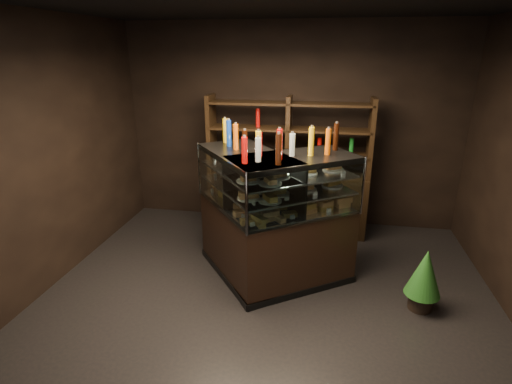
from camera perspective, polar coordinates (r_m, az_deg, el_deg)
ground at (r=4.38m, az=1.02°, el=-16.73°), size 5.00×5.00×0.00m
room_shell at (r=3.58m, az=1.21°, el=9.11°), size 5.02×5.02×3.01m
display_case at (r=4.70m, az=1.87°, el=-6.70°), size 1.99×1.55×1.53m
food_display at (r=4.44m, az=1.94°, el=0.71°), size 1.57×1.11×0.47m
bottles_top at (r=4.31m, az=2.05°, el=7.19°), size 1.39×0.98×0.30m
potted_conifer at (r=4.52m, az=23.01°, el=-10.44°), size 0.37×0.37×0.78m
back_shelving at (r=5.90m, az=4.44°, el=-0.05°), size 2.30×0.44×2.00m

